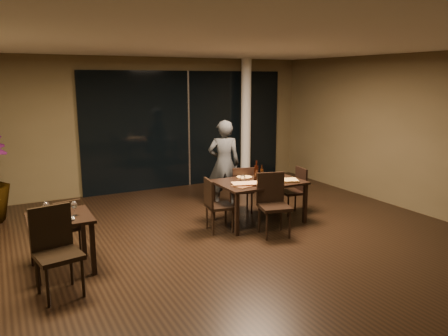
# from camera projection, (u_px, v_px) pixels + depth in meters

# --- Properties ---
(ground) EXTENTS (8.00, 8.00, 0.00)m
(ground) POSITION_uv_depth(u_px,v_px,m) (231.00, 246.00, 6.70)
(ground) COLOR black
(ground) RESTS_ON ground
(wall_back) EXTENTS (8.00, 0.10, 3.00)m
(wall_back) POSITION_uv_depth(u_px,v_px,m) (146.00, 124.00, 9.91)
(wall_back) COLOR #4D4229
(wall_back) RESTS_ON ground
(wall_right) EXTENTS (0.10, 8.00, 3.00)m
(wall_right) POSITION_uv_depth(u_px,v_px,m) (419.00, 134.00, 8.24)
(wall_right) COLOR #4D4229
(wall_right) RESTS_ON ground
(ceiling) EXTENTS (8.00, 8.00, 0.04)m
(ceiling) POSITION_uv_depth(u_px,v_px,m) (231.00, 42.00, 6.09)
(ceiling) COLOR silver
(ceiling) RESTS_ON wall_back
(window_panel) EXTENTS (5.00, 0.06, 2.70)m
(window_panel) POSITION_uv_depth(u_px,v_px,m) (188.00, 129.00, 10.32)
(window_panel) COLOR black
(window_panel) RESTS_ON ground
(column) EXTENTS (0.24, 0.24, 3.00)m
(column) POSITION_uv_depth(u_px,v_px,m) (246.00, 121.00, 10.66)
(column) COLOR silver
(column) RESTS_ON ground
(main_table) EXTENTS (1.50, 1.00, 0.75)m
(main_table) POSITION_uv_depth(u_px,v_px,m) (259.00, 185.00, 7.71)
(main_table) COLOR black
(main_table) RESTS_ON ground
(side_table) EXTENTS (0.80, 0.80, 0.75)m
(side_table) POSITION_uv_depth(u_px,v_px,m) (60.00, 226.00, 5.74)
(side_table) COLOR black
(side_table) RESTS_ON ground
(chair_main_far) EXTENTS (0.52, 0.52, 0.90)m
(chair_main_far) POSITION_uv_depth(u_px,v_px,m) (242.00, 187.00, 8.27)
(chair_main_far) COLOR black
(chair_main_far) RESTS_ON ground
(chair_main_near) EXTENTS (0.57, 0.57, 1.01)m
(chair_main_near) POSITION_uv_depth(u_px,v_px,m) (273.00, 201.00, 7.14)
(chair_main_near) COLOR black
(chair_main_near) RESTS_ON ground
(chair_main_left) EXTENTS (0.47, 0.47, 0.90)m
(chair_main_left) POSITION_uv_depth(u_px,v_px,m) (215.00, 202.00, 7.25)
(chair_main_left) COLOR black
(chair_main_left) RESTS_ON ground
(chair_main_right) EXTENTS (0.46, 0.46, 0.87)m
(chair_main_right) POSITION_uv_depth(u_px,v_px,m) (296.00, 188.00, 8.27)
(chair_main_right) COLOR black
(chair_main_right) RESTS_ON ground
(chair_side_far) EXTENTS (0.46, 0.46, 0.84)m
(chair_side_far) POSITION_uv_depth(u_px,v_px,m) (66.00, 225.00, 6.25)
(chair_side_far) COLOR black
(chair_side_far) RESTS_ON ground
(chair_side_near) EXTENTS (0.57, 0.57, 1.05)m
(chair_side_near) POSITION_uv_depth(u_px,v_px,m) (55.00, 246.00, 5.13)
(chair_side_near) COLOR black
(chair_side_near) RESTS_ON ground
(diner) EXTENTS (0.69, 0.58, 1.73)m
(diner) POSITION_uv_depth(u_px,v_px,m) (224.00, 164.00, 8.67)
(diner) COLOR #2B2D30
(diner) RESTS_ON ground
(pizza_board_left) EXTENTS (0.63, 0.43, 0.01)m
(pizza_board_left) POSITION_uv_depth(u_px,v_px,m) (248.00, 185.00, 7.41)
(pizza_board_left) COLOR #4D2C18
(pizza_board_left) RESTS_ON main_table
(pizza_board_right) EXTENTS (0.64, 0.45, 0.01)m
(pizza_board_right) POSITION_uv_depth(u_px,v_px,m) (281.00, 181.00, 7.65)
(pizza_board_right) COLOR #4E3519
(pizza_board_right) RESTS_ON main_table
(oblong_pizza_left) EXTENTS (0.57, 0.38, 0.02)m
(oblong_pizza_left) POSITION_uv_depth(u_px,v_px,m) (248.00, 184.00, 7.41)
(oblong_pizza_left) COLOR maroon
(oblong_pizza_left) RESTS_ON pizza_board_left
(oblong_pizza_right) EXTENTS (0.60, 0.43, 0.02)m
(oblong_pizza_right) POSITION_uv_depth(u_px,v_px,m) (281.00, 180.00, 7.64)
(oblong_pizza_right) COLOR maroon
(oblong_pizza_right) RESTS_ON pizza_board_right
(round_pizza) EXTENTS (0.27, 0.27, 0.01)m
(round_pizza) POSITION_uv_depth(u_px,v_px,m) (244.00, 177.00, 7.95)
(round_pizza) COLOR red
(round_pizza) RESTS_ON main_table
(bottle_a) EXTENTS (0.06, 0.06, 0.27)m
(bottle_a) POSITION_uv_depth(u_px,v_px,m) (256.00, 173.00, 7.72)
(bottle_a) COLOR black
(bottle_a) RESTS_ON main_table
(bottle_b) EXTENTS (0.06, 0.06, 0.27)m
(bottle_b) POSITION_uv_depth(u_px,v_px,m) (262.00, 173.00, 7.75)
(bottle_b) COLOR black
(bottle_b) RESTS_ON main_table
(bottle_c) EXTENTS (0.08, 0.08, 0.35)m
(bottle_c) POSITION_uv_depth(u_px,v_px,m) (256.00, 170.00, 7.74)
(bottle_c) COLOR black
(bottle_c) RESTS_ON main_table
(tumbler_left) EXTENTS (0.08, 0.08, 0.10)m
(tumbler_left) POSITION_uv_depth(u_px,v_px,m) (243.00, 178.00, 7.68)
(tumbler_left) COLOR white
(tumbler_left) RESTS_ON main_table
(tumbler_right) EXTENTS (0.08, 0.08, 0.09)m
(tumbler_right) POSITION_uv_depth(u_px,v_px,m) (264.00, 176.00, 7.86)
(tumbler_right) COLOR white
(tumbler_right) RESTS_ON main_table
(napkin_near) EXTENTS (0.20, 0.15, 0.01)m
(napkin_near) POSITION_uv_depth(u_px,v_px,m) (291.00, 179.00, 7.83)
(napkin_near) COLOR white
(napkin_near) RESTS_ON main_table
(napkin_far) EXTENTS (0.18, 0.11, 0.01)m
(napkin_far) POSITION_uv_depth(u_px,v_px,m) (278.00, 175.00, 8.12)
(napkin_far) COLOR white
(napkin_far) RESTS_ON main_table
(wine_glass_a) EXTENTS (0.09, 0.09, 0.20)m
(wine_glass_a) POSITION_uv_depth(u_px,v_px,m) (47.00, 210.00, 5.66)
(wine_glass_a) COLOR white
(wine_glass_a) RESTS_ON side_table
(wine_glass_b) EXTENTS (0.08, 0.08, 0.18)m
(wine_glass_b) POSITION_uv_depth(u_px,v_px,m) (74.00, 209.00, 5.74)
(wine_glass_b) COLOR white
(wine_glass_b) RESTS_ON side_table
(side_napkin) EXTENTS (0.18, 0.11, 0.01)m
(side_napkin) POSITION_uv_depth(u_px,v_px,m) (67.00, 219.00, 5.58)
(side_napkin) COLOR silver
(side_napkin) RESTS_ON side_table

